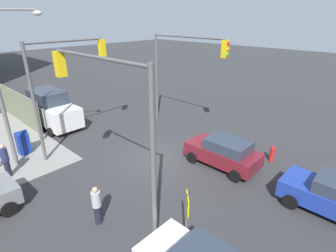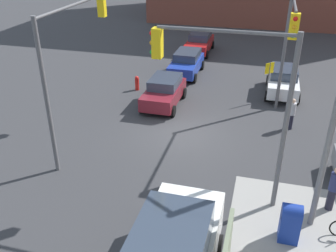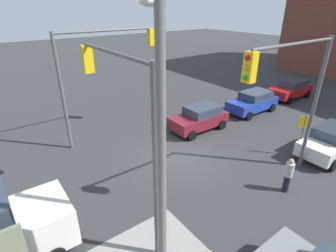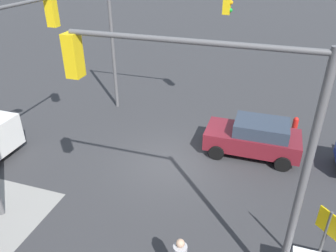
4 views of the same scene
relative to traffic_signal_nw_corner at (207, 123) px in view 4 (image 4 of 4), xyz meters
The scene contains 7 objects.
ground_plane 6.87m from the traffic_signal_nw_corner, 62.52° to the right, with size 120.00×120.00×0.00m, color #333335.
traffic_signal_nw_corner is the anchor object (origin of this frame).
traffic_signal_se_corner 10.06m from the traffic_signal_nw_corner, 63.50° to the right, with size 6.10×0.36×6.50m.
traffic_signal_ne_corner 7.08m from the traffic_signal_nw_corner, 14.78° to the right, with size 0.36×4.81×6.50m.
warning_sign_two_way 4.33m from the traffic_signal_nw_corner, 168.52° to the right, with size 0.48×0.48×2.40m.
fire_hydrant 10.00m from the traffic_signal_nw_corner, 107.00° to the right, with size 0.26×0.26×0.94m.
coupe_maroon 7.50m from the traffic_signal_nw_corner, 98.13° to the right, with size 3.95×2.02×1.62m.
Camera 4 is at (-3.46, 10.68, 8.01)m, focal length 35.00 mm.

